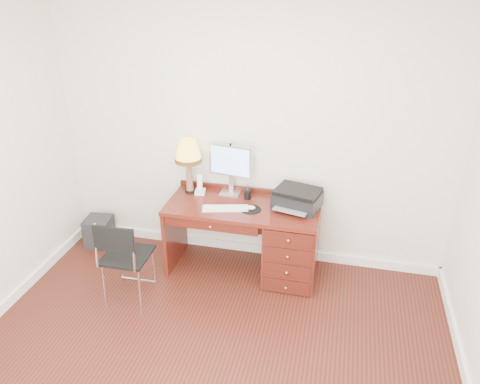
% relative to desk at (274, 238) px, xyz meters
% --- Properties ---
extents(ground, '(4.00, 4.00, 0.00)m').
position_rel_desk_xyz_m(ground, '(-0.32, -1.40, -0.41)').
color(ground, '#33110B').
rests_on(ground, ground).
extents(room_shell, '(4.00, 4.00, 4.00)m').
position_rel_desk_xyz_m(room_shell, '(-0.32, -0.77, -0.36)').
color(room_shell, silver).
rests_on(room_shell, ground).
extents(desk, '(1.50, 0.67, 0.75)m').
position_rel_desk_xyz_m(desk, '(0.00, 0.00, 0.00)').
color(desk, '#591B12').
rests_on(desk, ground).
extents(monitor, '(0.45, 0.17, 0.52)m').
position_rel_desk_xyz_m(monitor, '(-0.51, 0.24, 0.66)').
color(monitor, silver).
rests_on(monitor, desk).
extents(keyboard, '(0.46, 0.23, 0.02)m').
position_rel_desk_xyz_m(keyboard, '(-0.47, -0.12, 0.35)').
color(keyboard, white).
rests_on(keyboard, desk).
extents(mouse_pad, '(0.20, 0.20, 0.04)m').
position_rel_desk_xyz_m(mouse_pad, '(-0.23, -0.07, 0.35)').
color(mouse_pad, black).
rests_on(mouse_pad, desk).
extents(printer, '(0.49, 0.42, 0.19)m').
position_rel_desk_xyz_m(printer, '(0.20, 0.08, 0.43)').
color(printer, black).
rests_on(printer, desk).
extents(leg_lamp, '(0.28, 0.28, 0.57)m').
position_rel_desk_xyz_m(leg_lamp, '(-0.92, 0.17, 0.76)').
color(leg_lamp, black).
rests_on(leg_lamp, desk).
extents(phone, '(0.11, 0.11, 0.21)m').
position_rel_desk_xyz_m(phone, '(-0.81, 0.15, 0.40)').
color(phone, white).
rests_on(phone, desk).
extents(pen_cup, '(0.07, 0.07, 0.09)m').
position_rel_desk_xyz_m(pen_cup, '(-0.31, 0.15, 0.38)').
color(pen_cup, black).
rests_on(pen_cup, desk).
extents(chair, '(0.42, 0.42, 0.88)m').
position_rel_desk_xyz_m(chair, '(-1.26, -0.75, 0.12)').
color(chair, black).
rests_on(chair, ground).
extents(equipment_box, '(0.30, 0.30, 0.32)m').
position_rel_desk_xyz_m(equipment_box, '(-2.01, 0.10, -0.25)').
color(equipment_box, black).
rests_on(equipment_box, ground).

